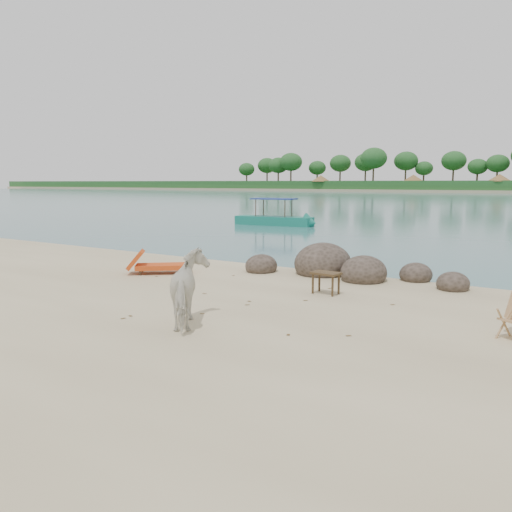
{
  "coord_description": "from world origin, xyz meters",
  "views": [
    {
      "loc": [
        6.1,
        -7.66,
        2.69
      ],
      "look_at": [
        0.04,
        2.0,
        1.0
      ],
      "focal_mm": 35.0,
      "sensor_mm": 36.0,
      "label": 1
    }
  ],
  "objects_px": {
    "cow": "(191,290)",
    "side_table": "(326,284)",
    "boat_near": "(274,203)",
    "lounge_chair": "(163,264)",
    "boulders": "(338,268)"
  },
  "relations": [
    {
      "from": "cow",
      "to": "boat_near",
      "type": "xyz_separation_m",
      "value": [
        -10.19,
        20.68,
        0.7
      ]
    },
    {
      "from": "boulders",
      "to": "side_table",
      "type": "height_order",
      "value": "boulders"
    },
    {
      "from": "side_table",
      "to": "lounge_chair",
      "type": "xyz_separation_m",
      "value": [
        -5.2,
        -0.0,
        0.04
      ]
    },
    {
      "from": "cow",
      "to": "side_table",
      "type": "xyz_separation_m",
      "value": [
        1.08,
        3.72,
        -0.43
      ]
    },
    {
      "from": "boulders",
      "to": "cow",
      "type": "distance_m",
      "value": 6.22
    },
    {
      "from": "cow",
      "to": "lounge_chair",
      "type": "distance_m",
      "value": 5.57
    },
    {
      "from": "boulders",
      "to": "side_table",
      "type": "xyz_separation_m",
      "value": [
        0.73,
        -2.47,
        0.03
      ]
    },
    {
      "from": "side_table",
      "to": "cow",
      "type": "bearing_deg",
      "value": -101.74
    },
    {
      "from": "boulders",
      "to": "boat_near",
      "type": "distance_m",
      "value": 17.95
    },
    {
      "from": "side_table",
      "to": "lounge_chair",
      "type": "distance_m",
      "value": 5.2
    },
    {
      "from": "cow",
      "to": "lounge_chair",
      "type": "bearing_deg",
      "value": -80.56
    },
    {
      "from": "boulders",
      "to": "side_table",
      "type": "bearing_deg",
      "value": -73.42
    },
    {
      "from": "side_table",
      "to": "boat_near",
      "type": "relative_size",
      "value": 0.11
    },
    {
      "from": "lounge_chair",
      "to": "cow",
      "type": "bearing_deg",
      "value": -80.46
    },
    {
      "from": "cow",
      "to": "side_table",
      "type": "distance_m",
      "value": 3.9
    }
  ]
}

